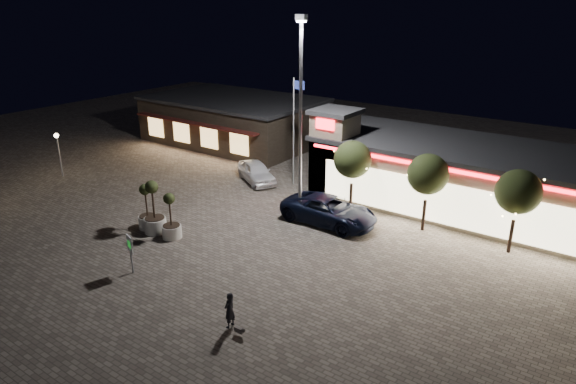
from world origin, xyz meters
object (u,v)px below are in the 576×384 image
Objects in this scene: valet_sign at (130,247)px; pedestrian at (230,310)px; pickup_truck at (329,210)px; white_sedan at (256,172)px; planter_left at (147,215)px; planter_mid at (154,216)px.

pedestrian is at bearing -4.41° from valet_sign.
pickup_truck reaches higher than white_sedan.
valet_sign is (-7.14, 0.55, 0.63)m from pedestrian.
planter_left reaches higher than pickup_truck.
planter_mid is 4.94m from valet_sign.
planter_left is at bearing 171.34° from planter_mid.
valet_sign is at bearing -135.34° from white_sedan.
planter_mid reaches higher than white_sedan.
pedestrian reaches higher than white_sedan.
white_sedan is at bearing 68.68° from pickup_truck.
planter_left is 0.82m from planter_mid.
pedestrian is at bearing -113.87° from white_sedan.
white_sedan is 10.46m from planter_left.
pickup_truck is 10.61m from planter_mid.
valet_sign reaches higher than pedestrian.
valet_sign is at bearing -48.27° from planter_left.
white_sedan is at bearing -147.94° from pedestrian.
pedestrian is (10.77, -15.13, 0.03)m from white_sedan.
pickup_truck reaches higher than pedestrian.
white_sedan is at bearing 103.99° from valet_sign.
valet_sign is (2.87, -3.99, 0.44)m from planter_mid.
pickup_truck is at bearing 39.50° from planter_left.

